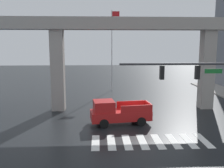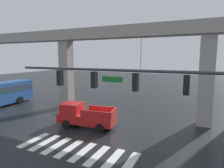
% 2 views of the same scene
% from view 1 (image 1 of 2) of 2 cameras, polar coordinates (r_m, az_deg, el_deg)
% --- Properties ---
extents(ground_plane, '(120.00, 120.00, 0.00)m').
position_cam_1_polar(ground_plane, '(23.36, 5.99, -7.91)').
color(ground_plane, black).
extents(crosswalk_stripes, '(8.25, 2.80, 0.01)m').
position_cam_1_polar(crosswalk_stripes, '(18.33, 8.69, -12.79)').
color(crosswalk_stripes, silver).
rests_on(crosswalk_stripes, ground).
extents(elevated_overpass, '(49.97, 1.85, 9.42)m').
position_cam_1_polar(elevated_overpass, '(26.00, 5.00, 11.41)').
color(elevated_overpass, '#9E9991').
rests_on(elevated_overpass, ground).
extents(pickup_truck, '(5.30, 2.57, 2.08)m').
position_cam_1_polar(pickup_truck, '(21.60, 1.19, -6.54)').
color(pickup_truck, red).
rests_on(pickup_truck, ground).
extents(flagpole, '(1.16, 0.12, 11.58)m').
position_cam_1_polar(flagpole, '(36.91, 0.09, 8.77)').
color(flagpole, silver).
rests_on(flagpole, ground).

